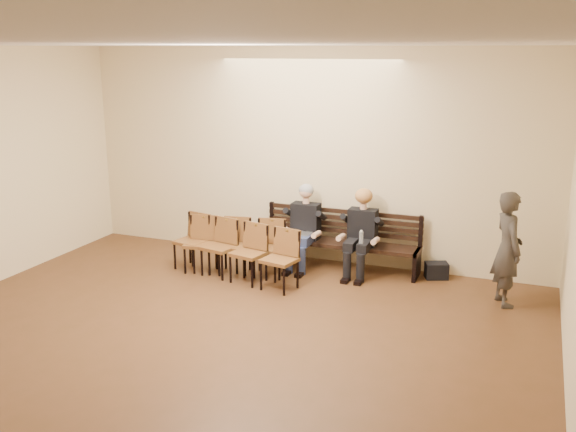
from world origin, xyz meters
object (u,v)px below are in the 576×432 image
Objects in this scene: bag at (436,271)px; chair_row_front at (234,246)px; passerby at (508,240)px; laptop at (300,234)px; seated_woman at (361,235)px; chair_row_back at (233,251)px; water_bottle at (361,245)px; seated_man at (304,227)px; bench at (339,255)px.

chair_row_front reaches higher than bag.
passerby is 4.08m from chair_row_front.
passerby reaches higher than laptop.
seated_woman is at bearing 10.62° from chair_row_front.
passerby is 4.01m from chair_row_back.
seated_woman is at bearing 105.66° from water_bottle.
seated_man is 1.05× the size of seated_woman.
laptop is at bearing 172.05° from water_bottle.
laptop reaches higher than water_bottle.
laptop is (-0.01, -0.14, -0.09)m from seated_man.
passerby is (2.11, -0.19, 0.37)m from water_bottle.
chair_row_back reaches higher than laptop.
water_bottle is 1.98m from chair_row_front.
bag is 0.21× the size of chair_row_front.
seated_man is at bearing 60.44° from chair_row_back.
chair_row_front is (-1.47, -0.83, 0.22)m from bench.
laptop is at bearing -95.60° from seated_man.
passerby reaches higher than bench.
water_bottle is (1.03, -0.29, -0.11)m from seated_man.
seated_woman is 1.29m from bag.
bench is 1.94× the size of seated_man.
bag is at bearing 33.17° from chair_row_back.
seated_man reaches higher than chair_row_front.
chair_row_back is (-1.85, -0.63, -0.11)m from water_bottle.
chair_row_front is (-0.90, -0.71, -0.23)m from seated_man.
passerby is (1.03, -0.70, 0.80)m from bag.
seated_man is at bearing -168.00° from bench.
seated_man is 6.26× the size of water_bottle.
seated_man reaches higher than water_bottle.
chair_row_front is at bearing -141.89° from seated_man.
chair_row_back is at bearing -131.42° from seated_man.
bench is 2.74m from passerby.
seated_man is at bearing -174.06° from bag.
chair_row_front is 0.73× the size of chair_row_back.
chair_row_front is at bearing -167.76° from water_bottle.
seated_woman reaches higher than bag.
bag is (1.55, 0.10, -0.10)m from bench.
laptop is at bearing -170.36° from bag.
laptop is 1.06m from chair_row_front.
bench is 0.73m from seated_man.
bench is 1.70m from chair_row_front.
seated_man is 1.17m from chair_row_front.
laptop is (-0.97, -0.14, -0.06)m from seated_woman.
seated_man reaches higher than bag.
water_bottle is at bearing -41.04° from bench.
chair_row_back reaches higher than bench.
chair_row_back is at bearing -142.90° from bench.
laptop is 1.13m from chair_row_back.
seated_man is at bearing 27.84° from chair_row_front.
seated_woman is at bearing -17.19° from bench.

